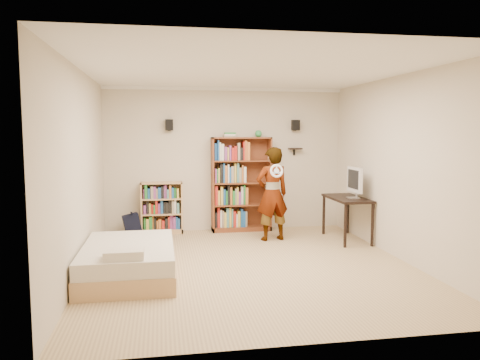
% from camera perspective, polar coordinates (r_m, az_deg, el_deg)
% --- Properties ---
extents(ground, '(4.50, 5.00, 0.01)m').
position_cam_1_polar(ground, '(6.69, 1.22, -10.38)').
color(ground, tan).
rests_on(ground, ground).
extents(room_shell, '(4.52, 5.02, 2.71)m').
position_cam_1_polar(room_shell, '(6.43, 1.25, 4.88)').
color(room_shell, beige).
rests_on(room_shell, ground).
extents(crown_molding, '(4.50, 5.00, 0.06)m').
position_cam_1_polar(crown_molding, '(6.47, 1.27, 12.95)').
color(crown_molding, white).
rests_on(crown_molding, room_shell).
extents(speaker_left, '(0.14, 0.12, 0.20)m').
position_cam_1_polar(speaker_left, '(8.71, -8.63, 6.66)').
color(speaker_left, black).
rests_on(speaker_left, room_shell).
extents(speaker_right, '(0.14, 0.12, 0.20)m').
position_cam_1_polar(speaker_right, '(9.08, 6.80, 6.65)').
color(speaker_right, black).
rests_on(speaker_right, room_shell).
extents(wall_shelf, '(0.25, 0.16, 0.02)m').
position_cam_1_polar(wall_shelf, '(9.09, 6.75, 3.82)').
color(wall_shelf, black).
rests_on(wall_shelf, room_shell).
extents(tall_bookshelf, '(1.12, 0.33, 1.77)m').
position_cam_1_polar(tall_bookshelf, '(8.83, 0.16, -0.52)').
color(tall_bookshelf, brown).
rests_on(tall_bookshelf, ground).
extents(low_bookshelf, '(0.76, 0.29, 0.95)m').
position_cam_1_polar(low_bookshelf, '(8.78, -9.51, -3.35)').
color(low_bookshelf, tan).
rests_on(low_bookshelf, ground).
extents(computer_desk, '(0.55, 1.10, 0.75)m').
position_cam_1_polar(computer_desk, '(8.35, 12.88, -4.61)').
color(computer_desk, black).
rests_on(computer_desk, ground).
extents(imac, '(0.13, 0.53, 0.53)m').
position_cam_1_polar(imac, '(8.15, 13.67, -0.34)').
color(imac, silver).
rests_on(imac, computer_desk).
extents(daybed, '(1.17, 1.79, 0.53)m').
position_cam_1_polar(daybed, '(6.31, -13.42, -9.06)').
color(daybed, white).
rests_on(daybed, ground).
extents(person, '(0.65, 0.49, 1.62)m').
position_cam_1_polar(person, '(8.08, 3.94, -1.71)').
color(person, black).
rests_on(person, ground).
extents(wii_wheel, '(0.23, 0.09, 0.23)m').
position_cam_1_polar(wii_wheel, '(7.74, 4.48, 1.11)').
color(wii_wheel, silver).
rests_on(wii_wheel, person).
extents(navy_bag, '(0.35, 0.26, 0.42)m').
position_cam_1_polar(navy_bag, '(8.65, -12.99, -5.33)').
color(navy_bag, black).
rests_on(navy_bag, ground).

